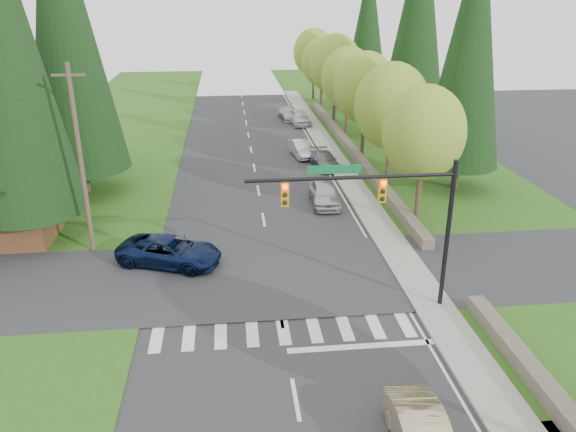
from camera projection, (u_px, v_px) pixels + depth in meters
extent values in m
plane|color=#28282B|center=(292.00, 381.00, 20.40)|extent=(120.00, 120.00, 0.00)
cube|color=#2A5516|center=(440.00, 188.00, 40.13)|extent=(14.00, 110.00, 0.06)
cube|color=#2A5516|center=(65.00, 202.00, 37.53)|extent=(14.00, 110.00, 0.06)
cube|color=#28282B|center=(274.00, 277.00, 27.77)|extent=(120.00, 8.00, 0.10)
cube|color=gray|center=(351.00, 182.00, 41.35)|extent=(1.80, 80.00, 0.13)
cube|color=gray|center=(340.00, 182.00, 41.26)|extent=(0.20, 80.00, 0.13)
cube|color=#4C4438|center=(563.00, 412.00, 18.36)|extent=(0.70, 14.00, 0.70)
cube|color=#4C4438|center=(351.00, 149.00, 48.79)|extent=(0.70, 40.00, 0.70)
cylinder|color=black|center=(447.00, 237.00, 23.99)|extent=(0.20, 0.20, 6.80)
cylinder|color=black|center=(352.00, 178.00, 22.52)|extent=(8.60, 0.16, 0.16)
cube|color=#0C662D|center=(334.00, 169.00, 22.36)|extent=(2.20, 0.04, 0.35)
cube|color=#BF8C0C|center=(382.00, 191.00, 22.87)|extent=(0.32, 0.24, 1.00)
sphere|color=#FF0C05|center=(384.00, 183.00, 22.61)|extent=(0.22, 0.22, 0.22)
cube|color=#BF8C0C|center=(285.00, 194.00, 22.47)|extent=(0.32, 0.24, 1.00)
sphere|color=#FF0C05|center=(285.00, 187.00, 22.21)|extent=(0.22, 0.22, 0.22)
cube|color=#4C2D19|center=(3.00, 208.00, 32.13)|extent=(6.00, 6.00, 3.20)
cylinder|color=#473828|center=(81.00, 163.00, 28.64)|extent=(0.24, 0.24, 10.00)
cube|color=#473828|center=(68.00, 75.00, 26.99)|extent=(1.60, 0.10, 0.12)
cylinder|color=#38281C|center=(419.00, 186.00, 33.33)|extent=(0.32, 0.32, 4.76)
ellipsoid|color=olive|center=(424.00, 133.00, 32.13)|extent=(4.80, 4.80, 5.52)
cylinder|color=#38281C|center=(389.00, 153.00, 39.77)|extent=(0.32, 0.32, 4.93)
ellipsoid|color=olive|center=(392.00, 106.00, 38.52)|extent=(5.20, 5.20, 5.98)
cylinder|color=#38281C|center=(363.00, 130.00, 46.18)|extent=(0.32, 0.32, 5.04)
ellipsoid|color=olive|center=(365.00, 88.00, 44.90)|extent=(5.00, 5.00, 5.75)
cylinder|color=#38281C|center=(347.00, 114.00, 52.69)|extent=(0.32, 0.32, 4.82)
ellipsoid|color=olive|center=(348.00, 78.00, 51.46)|extent=(5.00, 5.00, 5.75)
cylinder|color=#38281C|center=(334.00, 99.00, 59.09)|extent=(0.32, 0.32, 5.15)
ellipsoid|color=olive|center=(335.00, 64.00, 57.78)|extent=(5.40, 5.40, 6.21)
cylinder|color=#38281C|center=(321.00, 90.00, 65.60)|extent=(0.32, 0.32, 4.70)
ellipsoid|color=olive|center=(322.00, 62.00, 64.41)|extent=(4.80, 4.80, 5.52)
cylinder|color=#38281C|center=(313.00, 80.00, 72.02)|extent=(0.32, 0.32, 4.98)
ellipsoid|color=olive|center=(314.00, 53.00, 70.75)|extent=(5.20, 5.20, 5.98)
cylinder|color=#38281C|center=(35.00, 223.00, 31.63)|extent=(0.50, 0.50, 2.00)
cone|color=black|center=(2.00, 42.00, 27.96)|extent=(6.12, 6.12, 18.00)
cylinder|color=#38281C|center=(5.00, 200.00, 35.02)|extent=(0.50, 0.50, 2.00)
cylinder|color=#38281C|center=(85.00, 178.00, 39.11)|extent=(0.50, 0.50, 2.00)
cone|color=black|center=(63.00, 22.00, 35.25)|extent=(6.46, 6.46, 19.00)
cylinder|color=#38281C|center=(77.00, 156.00, 44.44)|extent=(0.50, 0.50, 2.00)
cone|color=black|center=(59.00, 33.00, 40.96)|extent=(5.78, 5.78, 17.00)
cylinder|color=#38281C|center=(455.00, 175.00, 39.86)|extent=(0.50, 0.50, 2.00)
cone|color=black|center=(470.00, 46.00, 36.57)|extent=(5.44, 5.44, 16.00)
cylinder|color=#38281C|center=(409.00, 129.00, 52.87)|extent=(0.50, 0.50, 2.00)
cone|color=black|center=(418.00, 19.00, 49.20)|extent=(6.12, 6.12, 18.00)
cylinder|color=#38281C|center=(364.00, 102.00, 65.68)|extent=(0.50, 0.50, 2.00)
cone|color=black|center=(368.00, 28.00, 62.57)|extent=(5.10, 5.10, 15.00)
imported|color=#0A1636|center=(170.00, 251.00, 28.79)|extent=(5.84, 4.13, 1.48)
imported|color=#B5B6BB|center=(325.00, 193.00, 36.94)|extent=(1.96, 4.49, 1.51)
imported|color=slate|center=(325.00, 160.00, 44.63)|extent=(2.19, 4.40, 1.23)
imported|color=silver|center=(302.00, 149.00, 47.66)|extent=(1.91, 4.18, 1.33)
imported|color=silver|center=(300.00, 117.00, 58.96)|extent=(2.24, 4.70, 1.55)
imported|color=#A7A8AC|center=(289.00, 114.00, 61.37)|extent=(2.28, 4.45, 1.24)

